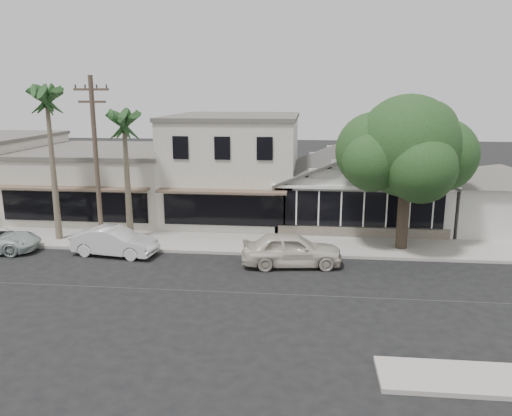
# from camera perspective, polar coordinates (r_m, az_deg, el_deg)

# --- Properties ---
(ground) EXTENTS (140.00, 140.00, 0.00)m
(ground) POSITION_cam_1_polar(r_m,az_deg,el_deg) (21.00, 0.55, -9.76)
(ground) COLOR black
(ground) RESTS_ON ground
(sidewalk_north) EXTENTS (90.00, 3.50, 0.15)m
(sidewalk_north) POSITION_cam_1_polar(r_m,az_deg,el_deg) (28.96, -14.13, -3.54)
(sidewalk_north) COLOR #9E9991
(sidewalk_north) RESTS_ON ground
(corner_shop) EXTENTS (10.40, 8.60, 5.10)m
(corner_shop) POSITION_cam_1_polar(r_m,az_deg,el_deg) (32.39, 11.54, 2.95)
(corner_shop) COLOR silver
(corner_shop) RESTS_ON ground
(side_cottage) EXTENTS (6.00, 6.00, 3.00)m
(side_cottage) POSITION_cam_1_polar(r_m,az_deg,el_deg) (33.48, 25.71, 0.29)
(side_cottage) COLOR silver
(side_cottage) RESTS_ON ground
(row_building_near) EXTENTS (8.00, 10.00, 6.50)m
(row_building_near) POSITION_cam_1_polar(r_m,az_deg,el_deg) (33.49, -2.37, 4.63)
(row_building_near) COLOR silver
(row_building_near) RESTS_ON ground
(row_building_midnear) EXTENTS (10.00, 10.00, 4.20)m
(row_building_midnear) POSITION_cam_1_polar(r_m,az_deg,el_deg) (36.08, -16.66, 2.85)
(row_building_midnear) COLOR beige
(row_building_midnear) RESTS_ON ground
(utility_pole) EXTENTS (1.80, 0.24, 9.00)m
(utility_pole) POSITION_cam_1_polar(r_m,az_deg,el_deg) (26.97, -17.80, 5.28)
(utility_pole) COLOR brown
(utility_pole) RESTS_ON ground
(car_0) EXTENTS (4.99, 2.49, 1.63)m
(car_0) POSITION_cam_1_polar(r_m,az_deg,el_deg) (24.04, 4.09, -4.73)
(car_0) COLOR beige
(car_0) RESTS_ON ground
(car_1) EXTENTS (4.54, 2.12, 1.44)m
(car_1) POSITION_cam_1_polar(r_m,az_deg,el_deg) (26.54, -15.87, -3.71)
(car_1) COLOR silver
(car_1) RESTS_ON ground
(shade_tree) EXTENTS (7.31, 6.61, 8.11)m
(shade_tree) POSITION_cam_1_polar(r_m,az_deg,el_deg) (26.75, 16.71, 6.48)
(shade_tree) COLOR #413627
(shade_tree) RESTS_ON ground
(palm_east) EXTENTS (3.36, 3.36, 7.73)m
(palm_east) POSITION_cam_1_polar(r_m,az_deg,el_deg) (27.88, -14.86, 9.38)
(palm_east) COLOR #726651
(palm_east) RESTS_ON ground
(palm_mid) EXTENTS (3.25, 3.25, 8.97)m
(palm_mid) POSITION_cam_1_polar(r_m,az_deg,el_deg) (29.10, -22.80, 11.24)
(palm_mid) COLOR #726651
(palm_mid) RESTS_ON ground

